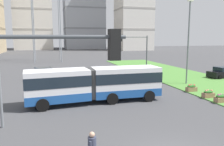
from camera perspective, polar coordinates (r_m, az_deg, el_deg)
The scene contains 11 objects.
articulated_bus at distance 20.11m, azimuth -4.17°, elevation -2.66°, with size 11.95×3.12×3.00m.
car_silver_hatch at distance 33.00m, azimuth -16.50°, elevation -0.08°, with size 4.56×2.38×1.58m.
car_black_sedan at distance 35.98m, azimuth 25.86°, elevation 0.10°, with size 4.62×2.53×1.58m.
flower_planter_2 at distance 22.17m, azimuth 25.51°, elevation -5.68°, with size 1.10×0.56×0.74m.
flower_planter_3 at distance 23.38m, azimuth 22.86°, elevation -4.79°, with size 1.10×0.56×0.74m.
flower_planter_4 at distance 25.41m, azimuth 19.17°, elevation -3.54°, with size 1.10×0.56×0.74m.
traffic_light_near_left at distance 5.93m, azimuth -21.06°, elevation -7.37°, with size 3.93×0.28×5.86m.
traffic_light_far_right at distance 33.22m, azimuth 6.40°, elevation 6.10°, with size 4.34×0.28×5.92m.
streetlight_median at distance 29.04m, azimuth 18.48°, elevation 8.01°, with size 0.70×0.28×10.04m.
apartment_tower_westcentre at distance 118.59m, azimuth -19.08°, elevation 14.43°, with size 17.36×15.30×36.46m.
apartment_tower_centre at distance 123.03m, azimuth -7.12°, elevation 15.34°, with size 19.87×16.93×39.58m.
Camera 1 is at (-5.64, -8.69, 5.64)m, focal length 36.72 mm.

